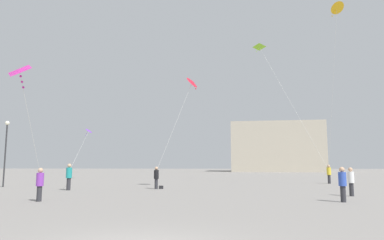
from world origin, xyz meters
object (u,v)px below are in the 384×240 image
at_px(person_in_teal, 69,176).
at_px(kite_amber_diamond, 337,10).
at_px(lamppost_east, 6,143).
at_px(kite_crimson_diamond, 192,82).
at_px(person_in_black, 156,177).
at_px(kite_lime_delta, 261,51).
at_px(handbag_beside_flyer, 161,187).
at_px(kite_violet_diamond, 89,131).
at_px(person_in_purple, 40,183).
at_px(person_in_yellow, 329,173).
at_px(kite_magenta_delta, 19,72).
at_px(building_left_hall, 275,148).
at_px(person_in_blue, 343,183).
at_px(person_in_white, 351,180).

xyz_separation_m(person_in_teal, kite_amber_diamond, (20.52, 3.96, 13.53)).
relative_size(kite_amber_diamond, lamppost_east, 2.56).
distance_m(person_in_teal, kite_crimson_diamond, 11.70).
bearing_deg(kite_amber_diamond, person_in_black, -171.35).
bearing_deg(kite_amber_diamond, kite_lime_delta, 113.06).
bearing_deg(handbag_beside_flyer, lamppost_east, 174.62).
xyz_separation_m(person_in_teal, handbag_beside_flyer, (6.32, 1.85, -0.90)).
relative_size(kite_lime_delta, kite_crimson_diamond, 1.90).
relative_size(kite_violet_diamond, kite_amber_diamond, 1.38).
bearing_deg(handbag_beside_flyer, kite_amber_diamond, 8.47).
distance_m(kite_lime_delta, handbag_beside_flyer, 22.14).
xyz_separation_m(person_in_purple, kite_amber_diamond, (18.72, 11.37, 13.65)).
xyz_separation_m(kite_amber_diamond, lamppost_east, (-27.35, -0.88, -10.97)).
distance_m(person_in_yellow, lamppost_east, 29.01).
height_order(kite_magenta_delta, handbag_beside_flyer, kite_magenta_delta).
height_order(person_in_black, kite_lime_delta, kite_lime_delta).
xyz_separation_m(kite_magenta_delta, building_left_hall, (23.59, 80.56, 0.64)).
bearing_deg(person_in_blue, kite_violet_diamond, -84.46).
height_order(person_in_yellow, handbag_beside_flyer, person_in_yellow).
distance_m(kite_magenta_delta, building_left_hall, 83.95).
bearing_deg(handbag_beside_flyer, person_in_purple, -116.01).
distance_m(person_in_white, kite_violet_diamond, 32.47).
distance_m(person_in_blue, kite_violet_diamond, 33.66).
xyz_separation_m(person_in_black, lamppost_east, (-12.80, 1.34, 2.68)).
height_order(person_in_blue, person_in_yellow, person_in_yellow).
bearing_deg(lamppost_east, person_in_white, -14.18).
height_order(person_in_black, person_in_teal, person_in_teal).
height_order(kite_violet_diamond, lamppost_east, kite_violet_diamond).
height_order(person_in_teal, building_left_hall, building_left_hall).
distance_m(kite_lime_delta, kite_crimson_diamond, 15.64).
xyz_separation_m(kite_lime_delta, kite_crimson_diamond, (-7.11, -12.26, -6.62)).
xyz_separation_m(kite_amber_diamond, building_left_hall, (5.29, 66.18, -8.21)).
bearing_deg(lamppost_east, kite_crimson_diamond, -0.11).
height_order(person_in_white, lamppost_east, lamppost_east).
relative_size(person_in_blue, kite_amber_diamond, 0.12).
relative_size(kite_magenta_delta, kite_crimson_diamond, 0.63).
height_order(kite_magenta_delta, kite_violet_diamond, kite_violet_diamond).
height_order(kite_violet_diamond, building_left_hall, building_left_hall).
relative_size(person_in_black, handbag_beside_flyer, 5.14).
xyz_separation_m(kite_amber_diamond, kite_crimson_diamond, (-11.95, -0.90, -6.18)).
bearing_deg(building_left_hall, kite_magenta_delta, -106.32).
height_order(lamppost_east, handbag_beside_flyer, lamppost_east).
distance_m(kite_lime_delta, lamppost_east, 28.05).
relative_size(person_in_purple, kite_lime_delta, 0.11).
height_order(person_in_teal, kite_magenta_delta, kite_magenta_delta).
relative_size(kite_lime_delta, kite_magenta_delta, 3.04).
relative_size(kite_lime_delta, kite_amber_diamond, 1.05).
bearing_deg(person_in_white, person_in_teal, -95.01).
xyz_separation_m(person_in_black, kite_amber_diamond, (14.55, 2.21, 13.65)).
xyz_separation_m(person_in_white, kite_crimson_diamond, (-9.67, 6.31, 7.48)).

